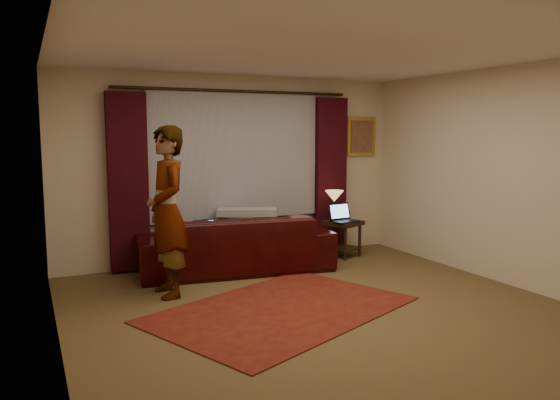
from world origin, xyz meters
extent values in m
cube|color=brown|center=(0.00, 0.00, -0.01)|extent=(5.00, 5.00, 0.01)
cube|color=silver|center=(0.00, 0.00, 2.60)|extent=(5.00, 5.00, 0.02)
cube|color=beige|center=(0.00, 2.50, 1.30)|extent=(5.00, 0.02, 2.60)
cube|color=beige|center=(0.00, -2.50, 1.30)|extent=(5.00, 0.02, 2.60)
cube|color=beige|center=(-2.50, 0.00, 1.30)|extent=(0.02, 5.00, 2.60)
cube|color=beige|center=(2.50, 0.00, 1.30)|extent=(0.02, 5.00, 2.60)
cube|color=#96969E|center=(0.00, 2.44, 1.50)|extent=(2.50, 0.05, 1.80)
cube|color=black|center=(-1.50, 2.39, 1.18)|extent=(0.50, 0.14, 2.30)
cube|color=black|center=(1.50, 2.39, 1.18)|extent=(0.50, 0.14, 2.30)
cylinder|color=black|center=(0.00, 2.39, 2.38)|extent=(0.04, 0.04, 3.40)
cube|color=gold|center=(2.10, 2.47, 1.75)|extent=(0.50, 0.04, 0.60)
imported|color=black|center=(-0.23, 1.87, 0.51)|extent=(2.63, 1.39, 1.01)
cube|color=#999793|center=(0.01, 2.08, 1.01)|extent=(0.86, 0.61, 0.09)
ellipsoid|color=brown|center=(0.55, 1.59, 0.62)|extent=(0.64, 0.59, 0.22)
cube|color=maroon|center=(-0.37, 0.15, 0.01)|extent=(3.07, 2.61, 0.01)
cube|color=black|center=(1.48, 1.98, 0.27)|extent=(0.60, 0.60, 0.53)
imported|color=#999793|center=(-1.29, 1.16, 0.95)|extent=(0.58, 0.58, 1.90)
camera|label=1|loc=(-2.70, -4.76, 1.82)|focal=35.00mm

